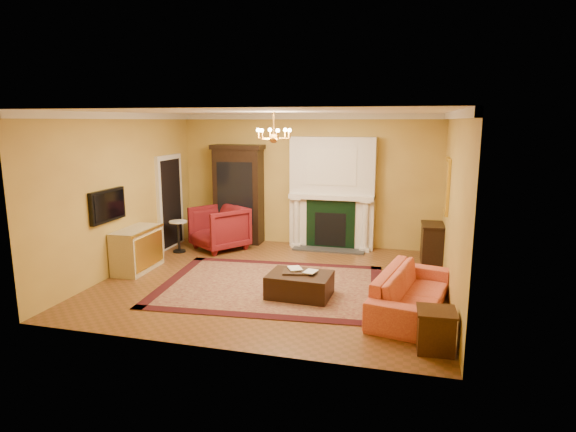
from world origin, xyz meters
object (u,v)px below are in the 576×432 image
(china_cabinet, at_px, (239,196))
(commode, at_px, (137,250))
(coral_sofa, at_px, (412,285))
(end_table, at_px, (435,331))
(wingback_armchair, at_px, (219,226))
(pedestal_table, at_px, (179,234))
(console_table, at_px, (432,244))
(leather_ottoman, at_px, (300,285))

(china_cabinet, height_order, commode, china_cabinet)
(coral_sofa, bearing_deg, end_table, -154.10)
(commode, xyz_separation_m, end_table, (5.45, -1.99, -0.16))
(end_table, bearing_deg, wingback_armchair, 139.60)
(pedestal_table, relative_size, coral_sofa, 0.32)
(console_table, xyz_separation_m, leather_ottoman, (-2.15, -2.55, -0.19))
(wingback_armchair, height_order, commode, wingback_armchair)
(console_table, bearing_deg, coral_sofa, -100.42)
(china_cabinet, bearing_deg, leather_ottoman, -55.83)
(coral_sofa, xyz_separation_m, leather_ottoman, (-1.77, 0.17, -0.22))
(pedestal_table, bearing_deg, console_table, 5.93)
(coral_sofa, distance_m, end_table, 1.28)
(pedestal_table, distance_m, coral_sofa, 5.43)
(china_cabinet, bearing_deg, end_table, -47.58)
(pedestal_table, xyz_separation_m, leather_ottoman, (3.21, -1.99, -0.20))
(wingback_armchair, distance_m, leather_ottoman, 3.48)
(wingback_armchair, xyz_separation_m, leather_ottoman, (2.44, -2.46, -0.33))
(leather_ottoman, bearing_deg, pedestal_table, 150.57)
(china_cabinet, distance_m, pedestal_table, 1.69)
(china_cabinet, xyz_separation_m, coral_sofa, (4.01, -3.35, -0.68))
(pedestal_table, distance_m, leather_ottoman, 3.78)
(wingback_armchair, height_order, leather_ottoman, wingback_armchair)
(commode, height_order, coral_sofa, coral_sofa)
(coral_sofa, height_order, end_table, coral_sofa)
(commode, bearing_deg, pedestal_table, 82.06)
(commode, bearing_deg, china_cabinet, 64.86)
(end_table, bearing_deg, coral_sofa, 104.33)
(commode, distance_m, leather_ottoman, 3.42)
(wingback_armchair, height_order, pedestal_table, wingback_armchair)
(end_table, xyz_separation_m, console_table, (0.06, 3.94, 0.14))
(pedestal_table, bearing_deg, wingback_armchair, 31.22)
(end_table, height_order, console_table, console_table)
(commode, distance_m, console_table, 5.85)
(china_cabinet, xyz_separation_m, wingback_armchair, (-0.21, -0.72, -0.57))
(coral_sofa, height_order, console_table, coral_sofa)
(china_cabinet, height_order, console_table, china_cabinet)
(china_cabinet, relative_size, pedestal_table, 3.15)
(coral_sofa, xyz_separation_m, end_table, (0.31, -1.22, -0.17))
(china_cabinet, xyz_separation_m, end_table, (4.32, -4.58, -0.85))
(pedestal_table, bearing_deg, leather_ottoman, -31.83)
(leather_ottoman, bearing_deg, end_table, -31.42)
(wingback_armchair, bearing_deg, commode, -80.74)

